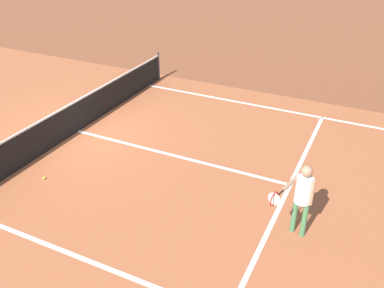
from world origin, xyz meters
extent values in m
plane|color=brown|center=(0.00, 0.00, 0.00)|extent=(60.00, 60.00, 0.00)
cube|color=#9E5433|center=(0.00, 0.00, 0.00)|extent=(10.62, 24.40, 0.00)
cube|color=white|center=(4.11, -5.95, 0.00)|extent=(0.10, 11.89, 0.01)
cube|color=white|center=(0.00, -6.40, 0.00)|extent=(8.22, 0.10, 0.01)
cube|color=white|center=(0.00, -3.20, 0.00)|extent=(0.10, 6.40, 0.01)
cylinder|color=#33383D|center=(4.86, 0.00, 0.54)|extent=(0.09, 0.09, 1.07)
cube|color=black|center=(0.00, 0.00, 0.46)|extent=(9.73, 0.02, 0.91)
cube|color=white|center=(0.00, 0.00, 0.94)|extent=(9.73, 0.03, 0.05)
cylinder|color=#3F7247|center=(-1.65, -7.05, 0.40)|extent=(0.11, 0.11, 0.80)
cylinder|color=#3F7247|center=(-1.60, -6.84, 0.40)|extent=(0.11, 0.11, 0.80)
cylinder|color=white|center=(-1.62, -6.94, 1.08)|extent=(0.32, 0.32, 0.56)
sphere|color=#A87A5B|center=(-1.62, -6.94, 1.51)|extent=(0.22, 0.22, 0.22)
cylinder|color=#A87A5B|center=(-1.66, -7.11, 1.09)|extent=(0.08, 0.08, 0.54)
cylinder|color=#A87A5B|center=(-1.85, -6.72, 1.31)|extent=(0.55, 0.20, 0.08)
cylinder|color=black|center=(-2.22, -6.63, 1.31)|extent=(0.22, 0.08, 0.03)
torus|color=red|center=(-2.45, -6.58, 1.31)|extent=(0.28, 0.08, 0.28)
cylinder|color=silver|center=(-2.45, -6.58, 1.31)|extent=(0.06, 0.24, 0.25)
sphere|color=#CCE033|center=(-2.38, -0.89, 0.03)|extent=(0.07, 0.07, 0.07)
camera|label=1|loc=(-8.44, -7.84, 5.79)|focal=38.95mm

